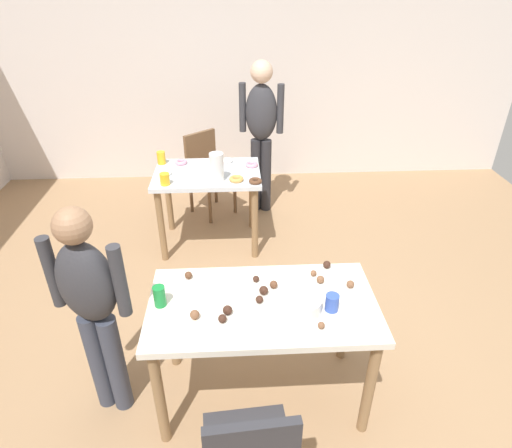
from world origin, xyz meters
The scene contains 33 objects.
ground_plane centered at (0.00, 0.00, 0.00)m, with size 6.40×6.40×0.00m, color #9E7A56.
wall_back centered at (0.00, 3.20, 1.30)m, with size 6.40×0.10×2.60m, color silver.
dining_table_near centered at (-0.14, -0.24, 0.64)m, with size 1.26×0.68×0.75m.
dining_table_far centered at (-0.53, 1.55, 0.62)m, with size 0.96×0.66×0.75m.
chair_far_table centered at (-0.57, 2.22, 0.50)m, with size 0.56×0.56×0.87m.
person_girl_near centered at (-1.05, -0.26, 0.81)m, with size 0.45×0.27×1.38m.
person_adult_far centered at (0.01, 2.21, 0.96)m, with size 0.46×0.26×1.60m.
mixing_bowl centered at (0.07, -0.31, 0.79)m, with size 0.20×0.20×0.09m, color white.
soda_can centered at (-0.70, -0.23, 0.81)m, with size 0.07×0.07×0.12m, color #198438.
fork_near centered at (-0.34, -0.04, 0.75)m, with size 0.17×0.02×0.01m, color silver.
cup_near_0 centered at (0.22, -0.32, 0.80)m, with size 0.07×0.07×0.10m, color #3351B2.
cake_ball_0 centered at (-0.07, -0.11, 0.77)m, with size 0.05×0.05×0.05m, color brown.
cake_ball_1 centered at (-0.17, -0.05, 0.77)m, with size 0.04×0.04×0.04m, color #3D2319.
cake_ball_2 centered at (0.18, -0.02, 0.77)m, with size 0.04×0.04×0.04m, color brown.
cake_ball_3 centered at (-0.16, -0.24, 0.77)m, with size 0.04×0.04×0.04m, color #3D2319.
cake_ball_4 centered at (-0.34, -0.32, 0.78)m, with size 0.05×0.05×0.05m, color #3D2319.
cake_ball_5 centered at (-0.57, 0.00, 0.77)m, with size 0.04×0.04×0.04m, color brown.
cake_ball_6 centered at (0.20, -0.08, 0.77)m, with size 0.05×0.05×0.05m, color brown.
cake_ball_7 centered at (0.14, -0.45, 0.77)m, with size 0.04×0.04×0.04m, color brown.
cake_ball_8 centered at (0.27, 0.06, 0.77)m, with size 0.05×0.05×0.05m, color #3D2319.
cake_ball_9 centered at (-0.51, -0.34, 0.78)m, with size 0.05×0.05×0.05m, color brown.
cake_ball_10 centered at (-0.13, -0.17, 0.78)m, with size 0.05×0.05×0.05m, color #3D2319.
cake_ball_11 centered at (-0.36, -0.38, 0.77)m, with size 0.04×0.04×0.04m, color #3D2319.
cake_ball_12 centered at (0.37, -0.14, 0.77)m, with size 0.04×0.04×0.04m, color brown.
pitcher_far centered at (-0.43, 1.37, 0.87)m, with size 0.12×0.12×0.25m, color white.
cup_far_0 centered at (-0.87, 1.31, 0.80)m, with size 0.08×0.08×0.10m, color yellow.
cup_far_1 centered at (-0.96, 1.77, 0.81)m, with size 0.08×0.08×0.12m, color yellow.
donut_far_0 centered at (-0.34, 1.78, 0.77)m, with size 0.10×0.10×0.03m, color white.
donut_far_1 centered at (-0.10, 1.30, 0.77)m, with size 0.11×0.11×0.03m, color brown.
donut_far_2 centered at (-0.12, 1.66, 0.77)m, with size 0.12×0.12×0.03m, color pink.
donut_far_3 centered at (-0.89, 1.52, 0.77)m, with size 0.10×0.10×0.03m, color white.
donut_far_4 centered at (-0.78, 1.75, 0.77)m, with size 0.12×0.12×0.03m, color pink.
donut_far_5 centered at (-0.26, 1.35, 0.77)m, with size 0.12×0.12×0.04m, color gold.
Camera 1 is at (-0.28, -2.05, 2.33)m, focal length 30.16 mm.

